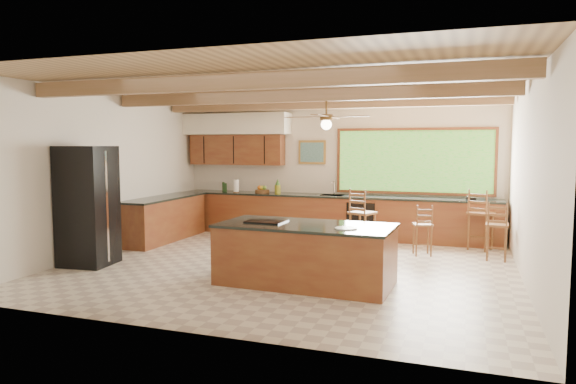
% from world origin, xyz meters
% --- Properties ---
extents(ground, '(7.20, 7.20, 0.00)m').
position_xyz_m(ground, '(0.00, 0.00, 0.00)').
color(ground, beige).
rests_on(ground, ground).
extents(room_shell, '(7.27, 6.54, 3.02)m').
position_xyz_m(room_shell, '(-0.17, 0.65, 2.21)').
color(room_shell, beige).
rests_on(room_shell, ground).
extents(counter_run, '(7.12, 3.10, 1.25)m').
position_xyz_m(counter_run, '(-0.82, 2.52, 0.47)').
color(counter_run, brown).
rests_on(counter_run, ground).
extents(island, '(2.56, 1.27, 0.90)m').
position_xyz_m(island, '(0.59, -0.96, 0.44)').
color(island, brown).
rests_on(island, ground).
extents(refrigerator, '(0.85, 0.83, 2.00)m').
position_xyz_m(refrigerator, '(-3.22, -1.01, 1.00)').
color(refrigerator, black).
rests_on(refrigerator, ground).
extents(bar_stool_a, '(0.55, 0.55, 1.19)m').
position_xyz_m(bar_stool_a, '(0.90, 1.66, 0.70)').
color(bar_stool_a, brown).
rests_on(bar_stool_a, ground).
extents(bar_stool_b, '(0.42, 0.42, 0.93)m').
position_xyz_m(bar_stool_b, '(2.04, 1.55, 0.55)').
color(bar_stool_b, brown).
rests_on(bar_stool_b, ground).
extents(bar_stool_c, '(0.55, 0.55, 1.18)m').
position_xyz_m(bar_stool_c, '(3.05, 2.39, 0.70)').
color(bar_stool_c, brown).
rests_on(bar_stool_c, ground).
extents(bar_stool_d, '(0.39, 0.39, 1.03)m').
position_xyz_m(bar_stool_d, '(3.30, 1.54, 0.61)').
color(bar_stool_d, brown).
rests_on(bar_stool_d, ground).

